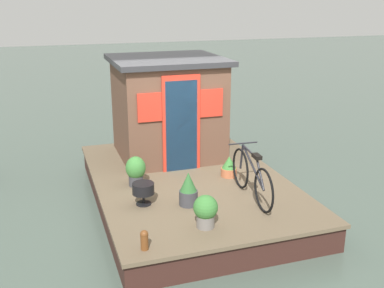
% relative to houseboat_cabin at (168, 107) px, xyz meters
% --- Properties ---
extents(ground_plane, '(60.00, 60.00, 0.00)m').
position_rel_houseboat_cabin_xyz_m(ground_plane, '(-1.35, 0.00, -1.48)').
color(ground_plane, '#47564C').
extents(houseboat_deck, '(4.93, 3.31, 0.47)m').
position_rel_houseboat_cabin_xyz_m(houseboat_deck, '(-1.35, 0.00, -1.24)').
color(houseboat_deck, brown).
rests_on(houseboat_deck, ground_plane).
extents(houseboat_cabin, '(2.05, 2.15, 2.00)m').
position_rel_houseboat_cabin_xyz_m(houseboat_cabin, '(0.00, 0.00, 0.00)').
color(houseboat_cabin, brown).
rests_on(houseboat_cabin, houseboat_deck).
extents(bicycle, '(1.66, 0.50, 0.83)m').
position_rel_houseboat_cabin_xyz_m(bicycle, '(-2.53, -0.68, -0.63)').
color(bicycle, black).
rests_on(bicycle, houseboat_deck).
extents(potted_plant_lavender, '(0.29, 0.29, 0.38)m').
position_rel_houseboat_cabin_xyz_m(potted_plant_lavender, '(-1.51, -0.72, -0.83)').
color(potted_plant_lavender, '#B2603D').
rests_on(potted_plant_lavender, houseboat_deck).
extents(potted_plant_ivy, '(0.35, 0.35, 0.48)m').
position_rel_houseboat_cabin_xyz_m(potted_plant_ivy, '(-3.21, 0.35, -0.75)').
color(potted_plant_ivy, slate).
rests_on(potted_plant_ivy, houseboat_deck).
extents(potted_plant_rosemary, '(0.29, 0.29, 0.54)m').
position_rel_houseboat_cabin_xyz_m(potted_plant_rosemary, '(-2.44, 0.35, -0.75)').
color(potted_plant_rosemary, '#38383D').
rests_on(potted_plant_rosemary, houseboat_deck).
extents(potted_plant_sage, '(0.34, 0.34, 0.53)m').
position_rel_houseboat_cabin_xyz_m(potted_plant_sage, '(-1.42, 0.97, -0.73)').
color(potted_plant_sage, '#38383D').
rests_on(potted_plant_sage, houseboat_deck).
extents(charcoal_grill, '(0.34, 0.34, 0.36)m').
position_rel_houseboat_cabin_xyz_m(charcoal_grill, '(-2.20, 1.02, -0.75)').
color(charcoal_grill, black).
rests_on(charcoal_grill, houseboat_deck).
extents(mooring_bollard, '(0.11, 0.11, 0.27)m').
position_rel_houseboat_cabin_xyz_m(mooring_bollard, '(-3.54, 1.31, -0.86)').
color(mooring_bollard, brown).
rests_on(mooring_bollard, houseboat_deck).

